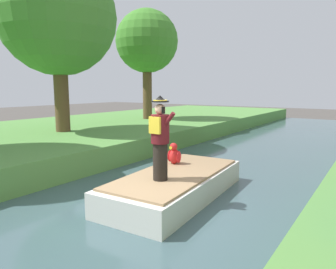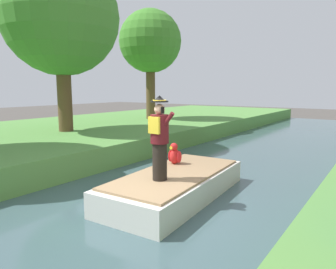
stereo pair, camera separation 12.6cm
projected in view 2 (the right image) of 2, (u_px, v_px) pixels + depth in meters
The scene contains 7 objects.
ground_plane at pixel (141, 218), 6.48m from camera, with size 80.00×80.00×0.00m, color #4C4742.
canal_water at pixel (141, 216), 6.47m from camera, with size 6.19×48.00×0.10m, color #3D565B.
boat at pixel (176, 185), 7.47m from camera, with size 2.10×4.32×0.61m.
person_pirate at pixel (160, 138), 6.67m from camera, with size 0.61×0.42×1.85m.
parrot_plush at pixel (175, 155), 8.21m from camera, with size 0.36×0.35×0.57m.
tree_slender at pixel (61, 18), 12.62m from camera, with size 4.77×4.77×7.11m.
tree_tall at pixel (150, 42), 18.03m from camera, with size 3.64×3.64×6.37m.
Camera 2 is at (4.06, -4.65, 2.71)m, focal length 33.01 mm.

